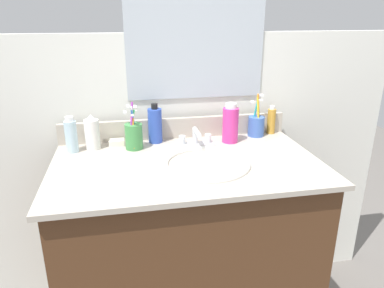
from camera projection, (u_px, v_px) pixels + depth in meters
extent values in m
cube|color=#4C2D19|center=(187.00, 258.00, 1.49)|extent=(0.96, 0.55, 0.83)
cube|color=#B2A899|center=(187.00, 164.00, 1.35)|extent=(1.00, 0.60, 0.02)
cube|color=#B2A899|center=(175.00, 128.00, 1.59)|extent=(1.00, 0.02, 0.09)
cube|color=silver|center=(174.00, 173.00, 1.74)|extent=(2.10, 0.04, 1.30)
cube|color=#B2BCC6|center=(196.00, 32.00, 1.51)|extent=(0.60, 0.01, 0.56)
torus|color=white|center=(206.00, 163.00, 1.32)|extent=(0.33, 0.33, 0.02)
ellipsoid|color=white|center=(206.00, 174.00, 1.34)|extent=(0.28, 0.28, 0.11)
cylinder|color=#B2B5BA|center=(206.00, 183.00, 1.35)|extent=(0.04, 0.04, 0.01)
cube|color=silver|center=(195.00, 145.00, 1.51)|extent=(0.16, 0.05, 0.01)
cylinder|color=silver|center=(195.00, 136.00, 1.49)|extent=(0.02, 0.02, 0.06)
cylinder|color=silver|center=(197.00, 132.00, 1.45)|extent=(0.02, 0.09, 0.02)
cylinder|color=silver|center=(182.00, 140.00, 1.49)|extent=(0.03, 0.03, 0.04)
cylinder|color=silver|center=(208.00, 138.00, 1.51)|extent=(0.03, 0.03, 0.04)
cylinder|color=silver|center=(71.00, 137.00, 1.42)|extent=(0.05, 0.05, 0.13)
cylinder|color=white|center=(69.00, 119.00, 1.40)|extent=(0.03, 0.03, 0.02)
cylinder|color=white|center=(92.00, 134.00, 1.46)|extent=(0.06, 0.06, 0.12)
cone|color=white|center=(91.00, 117.00, 1.43)|extent=(0.04, 0.04, 0.02)
cylinder|color=#D8338C|center=(230.00, 125.00, 1.53)|extent=(0.07, 0.07, 0.15)
cylinder|color=white|center=(231.00, 106.00, 1.50)|extent=(0.05, 0.05, 0.02)
cylinder|color=#2D4CB2|center=(155.00, 126.00, 1.53)|extent=(0.06, 0.06, 0.15)
cylinder|color=black|center=(154.00, 106.00, 1.50)|extent=(0.03, 0.03, 0.02)
cylinder|color=gold|center=(271.00, 121.00, 1.65)|extent=(0.04, 0.04, 0.11)
cylinder|color=white|center=(272.00, 108.00, 1.63)|extent=(0.02, 0.02, 0.02)
cylinder|color=#3F66B7|center=(256.00, 126.00, 1.62)|extent=(0.07, 0.07, 0.09)
cylinder|color=yellow|center=(258.00, 116.00, 1.59)|extent=(0.01, 0.04, 0.17)
cube|color=white|center=(261.00, 100.00, 1.55)|extent=(0.01, 0.02, 0.01)
cylinder|color=#26B2B2|center=(254.00, 117.00, 1.61)|extent=(0.02, 0.03, 0.15)
cube|color=white|center=(253.00, 102.00, 1.60)|extent=(0.01, 0.02, 0.01)
cylinder|color=orange|center=(259.00, 113.00, 1.61)|extent=(0.03, 0.02, 0.18)
cube|color=white|center=(262.00, 95.00, 1.59)|extent=(0.01, 0.02, 0.01)
cylinder|color=#3F8C47|center=(134.00, 136.00, 1.46)|extent=(0.07, 0.07, 0.10)
cylinder|color=orange|center=(133.00, 129.00, 1.44)|extent=(0.01, 0.05, 0.15)
cube|color=white|center=(132.00, 115.00, 1.40)|extent=(0.01, 0.02, 0.01)
cylinder|color=blue|center=(134.00, 127.00, 1.46)|extent=(0.02, 0.05, 0.16)
cube|color=white|center=(135.00, 110.00, 1.46)|extent=(0.01, 0.02, 0.01)
cylinder|color=white|center=(134.00, 125.00, 1.46)|extent=(0.02, 0.06, 0.17)
cube|color=white|center=(135.00, 107.00, 1.46)|extent=(0.01, 0.02, 0.01)
cylinder|color=green|center=(130.00, 128.00, 1.45)|extent=(0.04, 0.02, 0.15)
cube|color=white|center=(125.00, 112.00, 1.43)|extent=(0.01, 0.02, 0.01)
cylinder|color=#B23FBF|center=(131.00, 125.00, 1.43)|extent=(0.03, 0.03, 0.19)
cube|color=white|center=(128.00, 106.00, 1.39)|extent=(0.01, 0.02, 0.01)
cube|color=white|center=(117.00, 142.00, 1.51)|extent=(0.06, 0.04, 0.02)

